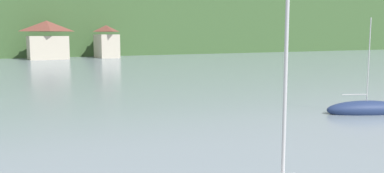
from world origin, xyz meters
name	(u,v)px	position (x,y,z in m)	size (l,w,h in m)	color
shore_building_westcentral	(47,40)	(0.00, 99.27, 3.39)	(6.97, 5.79, 6.92)	#BCB29E
shore_building_central	(106,42)	(10.92, 99.51, 3.02)	(3.73, 6.29, 6.22)	#BCB29E
sailboat_mid_5	(366,109)	(7.85, 36.18, 0.23)	(4.73, 2.90, 5.60)	navy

